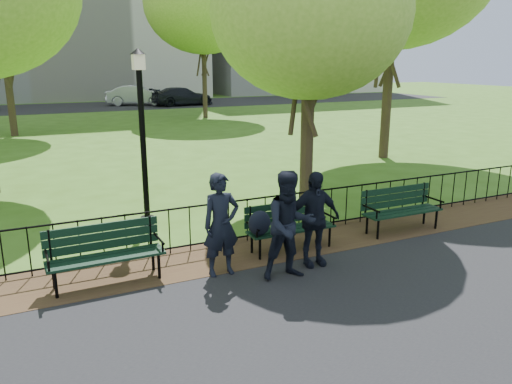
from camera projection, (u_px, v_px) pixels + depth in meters
name	position (u px, v px, depth m)	size (l,w,h in m)	color
ground	(286.00, 281.00, 8.27)	(120.00, 120.00, 0.00)	#355917
dirt_strip	(249.00, 251.00, 9.57)	(60.00, 1.60, 0.01)	#372316
far_street	(69.00, 107.00, 38.81)	(70.00, 9.00, 0.01)	black
iron_fence	(238.00, 219.00, 9.88)	(24.06, 0.06, 1.00)	black
park_bench_main	(275.00, 222.00, 9.31)	(1.81, 0.54, 0.99)	black
park_bench_left_a	(104.00, 247.00, 8.11)	(1.87, 0.62, 1.05)	black
park_bench_right_a	(400.00, 204.00, 10.60)	(1.80, 0.57, 1.02)	black
lamppost	(142.00, 132.00, 10.66)	(0.34, 0.34, 3.80)	black
tree_near_e	(310.00, 14.00, 11.81)	(4.78, 4.78, 6.67)	#2D2116
tree_far_e	(203.00, 3.00, 30.24)	(7.17, 7.17, 9.99)	#2D2116
person_left	(221.00, 225.00, 8.32)	(0.64, 0.42, 1.76)	black
person_mid	(290.00, 226.00, 8.17)	(0.89, 0.46, 1.83)	black
person_right	(314.00, 219.00, 8.73)	(1.00, 0.41, 1.70)	black
sedan_silver	(137.00, 95.00, 40.57)	(1.71, 4.89, 1.61)	#9A9DA1
sedan_dark	(182.00, 96.00, 40.34)	(2.03, 4.99, 1.45)	black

